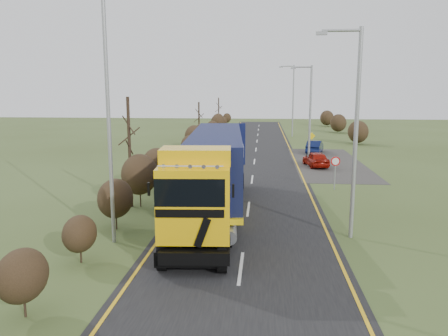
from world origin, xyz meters
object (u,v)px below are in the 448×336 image
car_red_hatchback (316,159)px  speed_sign (335,167)px  car_blue_sedan (315,147)px  streetlight_near (354,126)px  lorry (214,169)px

car_red_hatchback → speed_sign: (0.20, -8.69, 0.87)m
car_red_hatchback → car_blue_sedan: car_blue_sedan is taller
streetlight_near → speed_sign: bearing=84.7°
streetlight_near → lorry: bearing=155.9°
streetlight_near → car_red_hatchback: bearing=87.9°
streetlight_near → speed_sign: 10.06m
car_blue_sedan → speed_sign: (-0.63, -16.75, 0.86)m
car_red_hatchback → speed_sign: bearing=81.1°
car_blue_sedan → speed_sign: 16.78m
car_blue_sedan → speed_sign: bearing=101.3°
lorry → car_red_hatchback: lorry is taller
lorry → streetlight_near: (6.26, -2.80, 2.47)m
lorry → car_red_hatchback: size_ratio=4.17×
streetlight_near → car_blue_sedan: bearing=86.7°
car_blue_sedan → speed_sign: speed_sign is taller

